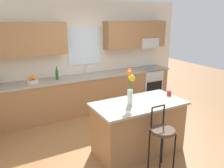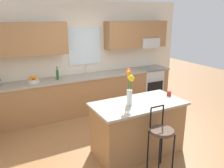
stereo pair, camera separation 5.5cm
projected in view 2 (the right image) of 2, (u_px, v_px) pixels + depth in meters
The scene contains 11 objects.
ground_plane at pixel (125, 140), 4.48m from camera, with size 14.00×14.00×0.00m, color olive.
back_wall_assembly at pixel (86, 50), 5.75m from camera, with size 5.60×0.50×2.70m.
counter_run at pixel (91, 93), 5.79m from camera, with size 4.56×0.64×0.92m.
sink_faucet at pixel (86, 69), 5.72m from camera, with size 0.02×0.13×0.23m.
oven_range at pixel (149, 84), 6.57m from camera, with size 0.60×0.64×0.92m.
kitchen_island at pixel (138, 127), 4.01m from camera, with size 1.58×0.82×0.92m.
bar_stool_near at pixel (161, 134), 3.44m from camera, with size 0.36×0.36×1.04m.
flower_vase at pixel (130, 85), 3.69m from camera, with size 0.14×0.16×0.61m.
mug_ceramic at pixel (169, 93), 4.22m from camera, with size 0.08×0.08×0.09m, color #A52D28.
fruit_bowl_oranges at pixel (33, 80), 5.05m from camera, with size 0.24×0.24×0.16m.
bottle_olive_oil at pixel (57, 74), 5.27m from camera, with size 0.06×0.06×0.30m.
Camera 2 is at (-2.08, -3.41, 2.33)m, focal length 36.86 mm.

